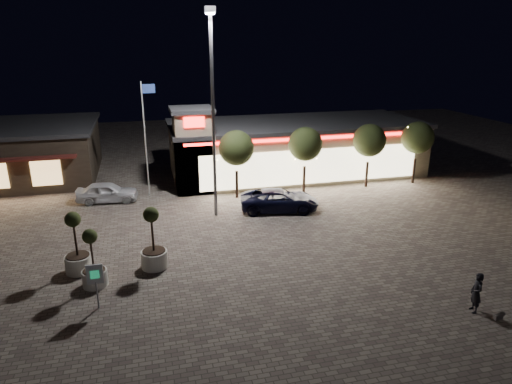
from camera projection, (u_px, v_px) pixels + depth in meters
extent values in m
plane|color=slate|center=(202.00, 280.00, 21.27)|extent=(90.00, 90.00, 0.00)
cube|color=tan|center=(295.00, 149.00, 37.65)|extent=(20.00, 8.00, 4.00)
cube|color=#262628|center=(296.00, 123.00, 36.97)|extent=(20.40, 8.40, 0.30)
cube|color=#F8E9BA|center=(313.00, 166.00, 34.06)|extent=(17.00, 0.12, 2.60)
cube|color=red|center=(314.00, 138.00, 33.35)|extent=(19.00, 0.10, 0.18)
cube|color=tan|center=(193.00, 152.00, 32.86)|extent=(2.60, 2.60, 5.80)
cube|color=#262628|center=(191.00, 110.00, 31.88)|extent=(3.00, 3.00, 0.30)
cube|color=red|center=(194.00, 122.00, 30.85)|extent=(1.40, 0.10, 0.70)
cube|color=#EAB469|center=(46.00, 173.00, 32.39)|extent=(2.00, 0.12, 1.80)
cylinder|color=gray|center=(213.00, 121.00, 27.16)|extent=(0.20, 0.20, 12.00)
cube|color=gray|center=(210.00, 10.00, 25.18)|extent=(0.60, 0.40, 0.35)
cube|color=white|center=(210.00, 13.00, 25.24)|extent=(0.45, 0.30, 0.08)
cylinder|color=white|center=(145.00, 140.00, 31.46)|extent=(0.10, 0.10, 8.00)
cube|color=navy|center=(148.00, 89.00, 30.45)|extent=(0.90, 0.04, 0.60)
cylinder|color=#332319|center=(237.00, 184.00, 32.00)|extent=(0.20, 0.20, 1.92)
sphere|color=#2D3819|center=(236.00, 148.00, 31.16)|extent=(2.42, 2.42, 2.42)
cylinder|color=#332319|center=(304.00, 179.00, 33.16)|extent=(0.20, 0.20, 1.92)
sphere|color=#2D3819|center=(305.00, 144.00, 32.33)|extent=(2.42, 2.42, 2.42)
cylinder|color=#332319|center=(367.00, 174.00, 34.33)|extent=(0.20, 0.20, 1.92)
sphere|color=#2D3819|center=(369.00, 140.00, 33.49)|extent=(2.42, 2.42, 2.42)
cylinder|color=#332319|center=(414.00, 171.00, 35.26)|extent=(0.20, 0.20, 1.92)
sphere|color=#2D3819|center=(418.00, 138.00, 34.42)|extent=(2.42, 2.42, 2.42)
imported|color=black|center=(280.00, 200.00, 29.67)|extent=(5.45, 3.27, 1.42)
imported|color=silver|center=(107.00, 192.00, 31.23)|extent=(4.22, 2.03, 1.39)
imported|color=black|center=(476.00, 293.00, 18.55)|extent=(0.54, 0.71, 1.73)
cube|color=#59514C|center=(498.00, 317.00, 18.04)|extent=(0.40, 0.19, 0.20)
sphere|color=#59514C|center=(503.00, 314.00, 18.08)|extent=(0.18, 0.18, 0.18)
cylinder|color=silver|center=(79.00, 264.00, 21.89)|extent=(1.25, 1.25, 0.84)
cylinder|color=black|center=(78.00, 256.00, 21.75)|extent=(1.09, 1.09, 0.06)
cylinder|color=#332319|center=(75.00, 237.00, 21.44)|extent=(0.10, 0.10, 1.88)
sphere|color=#2D3819|center=(73.00, 219.00, 21.15)|extent=(0.73, 0.73, 0.73)
cylinder|color=silver|center=(95.00, 278.00, 20.68)|extent=(1.13, 1.13, 0.75)
cylinder|color=black|center=(94.00, 270.00, 20.55)|extent=(0.98, 0.98, 0.06)
cylinder|color=#332319|center=(92.00, 253.00, 20.27)|extent=(0.09, 0.09, 1.69)
sphere|color=#2D3819|center=(90.00, 236.00, 20.02)|extent=(0.66, 0.66, 0.66)
cylinder|color=silver|center=(155.00, 259.00, 22.32)|extent=(1.28, 1.28, 0.85)
cylinder|color=black|center=(154.00, 251.00, 22.18)|extent=(1.11, 1.11, 0.06)
cylinder|color=#332319|center=(152.00, 232.00, 21.86)|extent=(0.11, 0.11, 1.92)
sphere|color=#2D3819|center=(151.00, 215.00, 21.57)|extent=(0.75, 0.75, 0.75)
cylinder|color=gray|center=(97.00, 295.00, 18.87)|extent=(0.08, 0.08, 1.22)
cube|color=white|center=(95.00, 274.00, 18.56)|extent=(0.66, 0.07, 0.87)
cube|color=#1CA866|center=(95.00, 275.00, 18.52)|extent=(0.36, 0.02, 0.36)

